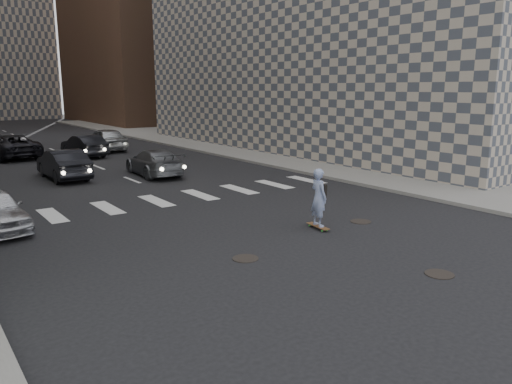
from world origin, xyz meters
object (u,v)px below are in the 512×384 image
at_px(traffic_car_e, 84,146).
at_px(skateboarder, 319,198).
at_px(traffic_car_d, 106,139).
at_px(traffic_car_a, 63,164).
at_px(traffic_car_c, 10,146).
at_px(traffic_car_b, 154,162).

bearing_deg(traffic_car_e, skateboarder, 85.36).
xyz_separation_m(traffic_car_d, traffic_car_e, (-2.28, -2.39, -0.11)).
height_order(traffic_car_a, traffic_car_c, traffic_car_c).
bearing_deg(traffic_car_d, traffic_car_b, 82.76).
height_order(traffic_car_c, traffic_car_e, traffic_car_c).
distance_m(traffic_car_a, traffic_car_b, 4.43).
bearing_deg(traffic_car_c, traffic_car_e, 146.49).
xyz_separation_m(traffic_car_a, traffic_car_d, (5.65, 10.10, 0.08)).
relative_size(skateboarder, traffic_car_d, 0.41).
distance_m(traffic_car_c, traffic_car_d, 6.43).
distance_m(traffic_car_a, traffic_car_e, 8.42).
bearing_deg(traffic_car_d, traffic_car_c, 3.69).
bearing_deg(traffic_car_e, traffic_car_d, -140.35).
distance_m(skateboarder, traffic_car_b, 12.47).
height_order(traffic_car_a, traffic_car_d, traffic_car_d).
height_order(traffic_car_d, traffic_car_e, traffic_car_d).
xyz_separation_m(traffic_car_c, traffic_car_d, (6.41, 0.39, 0.06)).
relative_size(skateboarder, traffic_car_e, 0.45).
xyz_separation_m(traffic_car_a, traffic_car_e, (3.37, 7.71, -0.03)).
relative_size(traffic_car_a, traffic_car_b, 0.96).
bearing_deg(traffic_car_b, traffic_car_c, -62.32).
xyz_separation_m(traffic_car_b, traffic_car_d, (1.53, 11.71, 0.15)).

